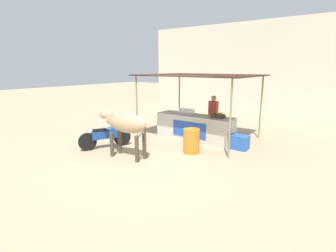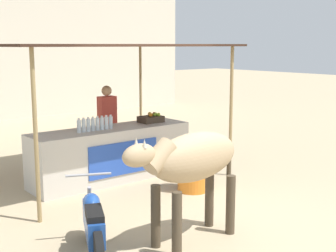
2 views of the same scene
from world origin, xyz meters
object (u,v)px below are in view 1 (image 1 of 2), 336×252
cow (126,124)px  fruit_crate (218,116)px  stall_counter (195,128)px  motorcycle_parked (106,136)px  water_barrel (191,141)px  cooler_box (239,142)px  vendor_behind_counter (213,116)px

cow → fruit_crate: bearing=61.6°
stall_counter → motorcycle_parked: stall_counter is taller
motorcycle_parked → cow: bearing=-11.4°
fruit_crate → water_barrel: fruit_crate is taller
fruit_crate → cooler_box: 1.19m
cooler_box → water_barrel: bearing=-129.7°
water_barrel → cooler_box: bearing=50.3°
motorcycle_parked → vendor_behind_counter: bearing=56.3°
fruit_crate → vendor_behind_counter: size_ratio=0.27×
stall_counter → water_barrel: 1.58m
water_barrel → motorcycle_parked: 2.93m
water_barrel → cow: (-1.40, -1.52, 0.64)m
fruit_crate → water_barrel: (-0.21, -1.46, -0.64)m
stall_counter → cooler_box: size_ratio=5.00×
vendor_behind_counter → water_barrel: (0.35, -2.16, -0.45)m
fruit_crate → cow: 3.39m
vendor_behind_counter → cooler_box: 1.77m
fruit_crate → motorcycle_parked: (-2.85, -2.74, -0.61)m
vendor_behind_counter → fruit_crate: bearing=-51.4°
stall_counter → water_barrel: stall_counter is taller
cow → motorcycle_parked: size_ratio=1.10×
stall_counter → cow: (-0.68, -2.93, 0.55)m
motorcycle_parked → stall_counter: bearing=54.5°
stall_counter → vendor_behind_counter: size_ratio=1.82×
vendor_behind_counter → cooler_box: size_ratio=2.75×
cow → water_barrel: bearing=47.4°
fruit_crate → cow: bearing=-118.4°
cooler_box → water_barrel: 1.71m
vendor_behind_counter → stall_counter: bearing=-116.7°
cow → vendor_behind_counter: bearing=74.0°
cooler_box → cow: 3.85m
cooler_box → fruit_crate: bearing=170.2°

